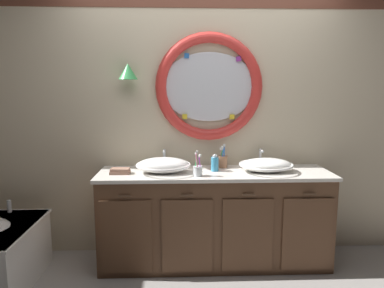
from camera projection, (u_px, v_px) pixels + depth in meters
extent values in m
plane|color=gray|center=(207.00, 277.00, 2.97)|extent=(14.00, 14.00, 0.00)
cube|color=beige|center=(203.00, 117.00, 3.36)|extent=(6.40, 0.08, 2.60)
cube|color=brown|center=(204.00, 3.00, 3.16)|extent=(6.27, 0.01, 0.09)
ellipsoid|color=silver|center=(209.00, 87.00, 3.26)|extent=(0.89, 0.02, 0.63)
torus|color=red|center=(209.00, 87.00, 3.26)|extent=(0.99, 0.10, 0.99)
cube|color=purple|center=(257.00, 84.00, 3.26)|extent=(0.05, 0.01, 0.05)
cube|color=purple|center=(239.00, 59.00, 3.22)|extent=(0.05, 0.01, 0.05)
cube|color=#2866B7|center=(187.00, 56.00, 3.20)|extent=(0.05, 0.01, 0.05)
cube|color=red|center=(161.00, 88.00, 3.23)|extent=(0.05, 0.01, 0.05)
cube|color=yellow|center=(185.00, 117.00, 3.28)|extent=(0.04, 0.01, 0.04)
cube|color=yellow|center=(232.00, 117.00, 3.30)|extent=(0.05, 0.01, 0.05)
cylinder|color=#4C3823|center=(129.00, 69.00, 3.18)|extent=(0.02, 0.09, 0.02)
cone|color=green|center=(128.00, 71.00, 3.13)|extent=(0.17, 0.17, 0.14)
cube|color=brown|center=(214.00, 219.00, 3.19)|extent=(2.00, 0.54, 0.81)
cube|color=silver|center=(215.00, 173.00, 3.12)|extent=(2.03, 0.58, 0.03)
cube|color=silver|center=(212.00, 174.00, 3.39)|extent=(2.00, 0.02, 0.11)
cube|color=brown|center=(126.00, 237.00, 2.89)|extent=(0.42, 0.02, 0.62)
cylinder|color=#422D1E|center=(125.00, 196.00, 2.83)|extent=(0.10, 0.01, 0.01)
cube|color=brown|center=(187.00, 236.00, 2.91)|extent=(0.42, 0.02, 0.62)
cylinder|color=#422D1E|center=(187.00, 195.00, 2.84)|extent=(0.10, 0.01, 0.01)
cube|color=brown|center=(248.00, 235.00, 2.93)|extent=(0.42, 0.02, 0.62)
cylinder|color=#422D1E|center=(249.00, 195.00, 2.86)|extent=(0.10, 0.01, 0.01)
cube|color=brown|center=(307.00, 234.00, 2.95)|extent=(0.42, 0.02, 0.62)
cylinder|color=#422D1E|center=(310.00, 194.00, 2.88)|extent=(0.10, 0.01, 0.01)
cylinder|color=silver|center=(9.00, 206.00, 3.12)|extent=(0.04, 0.04, 0.11)
ellipsoid|color=white|center=(163.00, 165.00, 3.07)|extent=(0.46, 0.29, 0.13)
torus|color=white|center=(163.00, 165.00, 3.07)|extent=(0.48, 0.48, 0.02)
cylinder|color=silver|center=(163.00, 165.00, 3.07)|extent=(0.03, 0.03, 0.01)
ellipsoid|color=white|center=(266.00, 165.00, 3.10)|extent=(0.45, 0.27, 0.12)
torus|color=white|center=(266.00, 165.00, 3.10)|extent=(0.47, 0.47, 0.02)
cylinder|color=silver|center=(266.00, 165.00, 3.10)|extent=(0.03, 0.03, 0.01)
cylinder|color=silver|center=(164.00, 166.00, 3.30)|extent=(0.05, 0.05, 0.02)
cylinder|color=silver|center=(164.00, 158.00, 3.28)|extent=(0.02, 0.02, 0.14)
sphere|color=silver|center=(164.00, 150.00, 3.27)|extent=(0.03, 0.03, 0.03)
cylinder|color=silver|center=(164.00, 151.00, 3.22)|extent=(0.02, 0.10, 0.02)
cylinder|color=silver|center=(156.00, 164.00, 3.29)|extent=(0.04, 0.04, 0.06)
cylinder|color=silver|center=(173.00, 164.00, 3.30)|extent=(0.04, 0.04, 0.06)
cube|color=silver|center=(156.00, 160.00, 3.29)|extent=(0.05, 0.01, 0.01)
cube|color=silver|center=(173.00, 160.00, 3.29)|extent=(0.05, 0.01, 0.01)
cylinder|color=silver|center=(260.00, 165.00, 3.33)|extent=(0.05, 0.05, 0.02)
cylinder|color=silver|center=(260.00, 157.00, 3.32)|extent=(0.02, 0.02, 0.14)
sphere|color=silver|center=(260.00, 150.00, 3.31)|extent=(0.03, 0.03, 0.03)
cylinder|color=silver|center=(262.00, 151.00, 3.26)|extent=(0.02, 0.09, 0.02)
cylinder|color=silver|center=(250.00, 163.00, 3.32)|extent=(0.04, 0.04, 0.06)
cylinder|color=silver|center=(270.00, 163.00, 3.33)|extent=(0.04, 0.04, 0.06)
cube|color=silver|center=(250.00, 160.00, 3.32)|extent=(0.05, 0.01, 0.01)
cube|color=silver|center=(270.00, 159.00, 3.33)|extent=(0.05, 0.01, 0.01)
cylinder|color=silver|center=(198.00, 171.00, 2.95)|extent=(0.07, 0.07, 0.08)
torus|color=silver|center=(198.00, 167.00, 2.94)|extent=(0.08, 0.08, 0.01)
cylinder|color=purple|center=(200.00, 166.00, 2.94)|extent=(0.03, 0.03, 0.15)
cube|color=white|center=(200.00, 156.00, 2.93)|extent=(0.03, 0.02, 0.03)
cylinder|color=green|center=(196.00, 165.00, 2.96)|extent=(0.03, 0.01, 0.17)
cube|color=white|center=(196.00, 154.00, 2.94)|extent=(0.02, 0.02, 0.02)
cylinder|color=pink|center=(197.00, 164.00, 2.92)|extent=(0.03, 0.02, 0.18)
cube|color=white|center=(197.00, 152.00, 2.91)|extent=(0.02, 0.02, 0.02)
cylinder|color=#996647|center=(223.00, 162.00, 3.28)|extent=(0.09, 0.09, 0.10)
torus|color=#996647|center=(223.00, 156.00, 3.27)|extent=(0.10, 0.10, 0.01)
cylinder|color=blue|center=(224.00, 156.00, 3.27)|extent=(0.01, 0.03, 0.19)
cube|color=white|center=(224.00, 145.00, 3.25)|extent=(0.02, 0.01, 0.02)
cylinder|color=green|center=(221.00, 158.00, 3.29)|extent=(0.04, 0.04, 0.15)
cube|color=white|center=(221.00, 149.00, 3.27)|extent=(0.02, 0.03, 0.03)
cylinder|color=blue|center=(222.00, 158.00, 3.25)|extent=(0.04, 0.03, 0.17)
cube|color=white|center=(222.00, 147.00, 3.23)|extent=(0.02, 0.02, 0.03)
cylinder|color=#388EBC|center=(215.00, 164.00, 3.13)|extent=(0.07, 0.07, 0.12)
cylinder|color=silver|center=(215.00, 156.00, 3.12)|extent=(0.04, 0.04, 0.02)
cylinder|color=silver|center=(215.00, 155.00, 3.10)|extent=(0.01, 0.04, 0.01)
cube|color=#936B56|center=(120.00, 172.00, 3.03)|extent=(0.17, 0.10, 0.02)
cube|color=#936B56|center=(120.00, 170.00, 3.03)|extent=(0.16, 0.11, 0.02)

